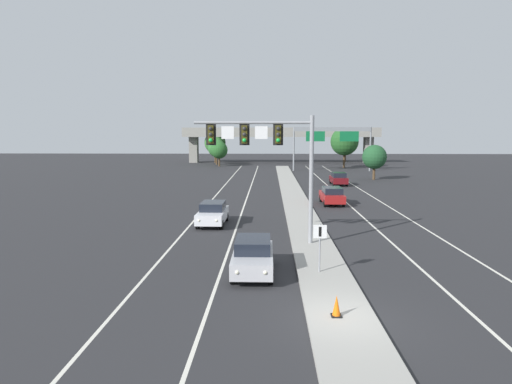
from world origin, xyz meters
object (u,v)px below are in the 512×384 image
Objects in this scene: median_sign_post at (320,241)px; tree_far_right_c at (346,139)px; car_receding_darkred at (339,178)px; tree_far_left_c at (219,150)px; car_receding_red at (332,195)px; car_oncoming_white at (213,213)px; traffic_cone_median_nose at (336,306)px; highway_sign_gantry at (332,135)px; overhead_signal_mast at (270,149)px; tree_far_right_a at (374,157)px; tree_far_right_b at (345,141)px; tree_far_left_a at (217,148)px; car_oncoming_silver at (253,255)px; tree_far_left_b at (215,143)px.

tree_far_right_c reaches higher than median_sign_post.
tree_far_left_c is (-18.41, 32.10, 2.35)m from car_receding_darkred.
car_receding_red is 0.92× the size of tree_far_left_c.
tree_far_left_c is at bearing 95.84° from car_oncoming_white.
traffic_cone_median_nose is 0.06× the size of highway_sign_gantry.
overhead_signal_mast is 1.48× the size of tree_far_left_c.
car_receding_red is at bearing -111.60° from tree_far_right_a.
tree_far_left_a is (-24.78, 7.97, -1.51)m from tree_far_right_b.
car_oncoming_white is at bearing -135.46° from car_receding_red.
overhead_signal_mast is 80.58m from tree_far_right_c.
car_oncoming_white is at bearing -120.13° from tree_far_right_a.
car_oncoming_silver is at bearing 120.09° from traffic_cone_median_nose.
median_sign_post is 58.70m from highway_sign_gantry.
median_sign_post is 12.90m from car_oncoming_white.
car_oncoming_silver is (-0.77, -5.27, -4.66)m from overhead_signal_mast.
tree_far_left_b is (-20.43, 42.53, 3.56)m from car_receding_darkred.
median_sign_post is at bearing -100.18° from tree_far_right_b.
median_sign_post is at bearing -3.72° from car_oncoming_silver.
median_sign_post is 0.28× the size of tree_far_right_c.
tree_far_right_c is (15.02, 89.22, 4.55)m from traffic_cone_median_nose.
tree_far_right_c is at bearing 77.61° from overhead_signal_mast.
tree_far_left_a is 0.78× the size of tree_far_left_b.
tree_far_left_c reaches higher than car_oncoming_white.
car_receding_red is 0.93× the size of tree_far_right_a.
tree_far_right_b reaches higher than median_sign_post.
tree_far_left_b is at bearing 137.02° from highway_sign_gantry.
median_sign_post is 0.49× the size of car_oncoming_silver.
car_receding_darkred is 0.60× the size of tree_far_right_b.
tree_far_left_b reaches higher than car_oncoming_white.
car_oncoming_silver is 0.86× the size of tree_far_left_a.
highway_sign_gantry is 1.72× the size of tree_far_right_c.
car_oncoming_silver is at bearing -101.19° from highway_sign_gantry.
highway_sign_gantry reaches higher than car_receding_darkred.
median_sign_post is at bearing -79.87° from tree_far_left_b.
tree_far_right_c is (18.06, 83.98, 4.24)m from car_oncoming_silver.
highway_sign_gantry is 15.62m from tree_far_right_a.
traffic_cone_median_nose is (3.04, -5.24, -0.31)m from car_oncoming_silver.
car_oncoming_white is 1.00× the size of car_receding_red.
traffic_cone_median_nose is 0.14× the size of tree_far_left_a.
tree_far_left_b reaches higher than tree_far_right_a.
tree_far_right_a is (3.83, -14.84, -3.02)m from highway_sign_gantry.
median_sign_post is at bearing -99.89° from car_receding_darkred.
overhead_signal_mast is 61.20m from tree_far_right_b.
tree_far_right_c is at bearing 73.73° from car_oncoming_white.
tree_far_left_c is at bearing 152.78° from highway_sign_gantry.
car_oncoming_silver is at bearing -82.12° from tree_far_left_a.
car_receding_darkred is 0.86× the size of tree_far_left_a.
traffic_cone_median_nose is (2.27, -10.52, -4.97)m from overhead_signal_mast.
median_sign_post is at bearing -105.86° from tree_far_right_a.
highway_sign_gantry is 2.54× the size of tree_far_left_a.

